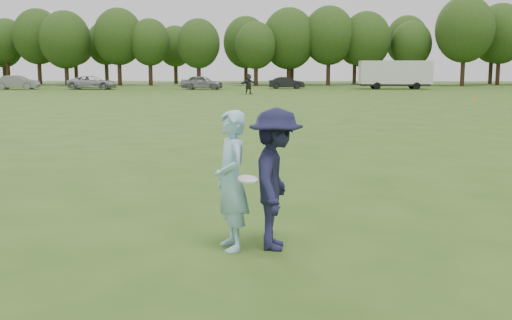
# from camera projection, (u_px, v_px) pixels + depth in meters

# --- Properties ---
(ground) EXTENTS (200.00, 200.00, 0.00)m
(ground) POSITION_uv_depth(u_px,v_px,m) (193.00, 246.00, 8.49)
(ground) COLOR #2E5016
(ground) RESTS_ON ground
(thrower) EXTENTS (0.69, 0.83, 1.94)m
(thrower) POSITION_uv_depth(u_px,v_px,m) (231.00, 181.00, 8.25)
(thrower) COLOR #98D1EC
(thrower) RESTS_ON ground
(defender) EXTENTS (0.83, 1.33, 1.97)m
(defender) POSITION_uv_depth(u_px,v_px,m) (276.00, 179.00, 8.27)
(defender) COLOR #1B1B3B
(defender) RESTS_ON ground
(player_far_d) EXTENTS (1.81, 1.33, 1.89)m
(player_far_d) POSITION_uv_depth(u_px,v_px,m) (249.00, 84.00, 55.22)
(player_far_d) COLOR #282828
(player_far_d) RESTS_ON ground
(car_b) EXTENTS (4.87, 1.96, 1.57)m
(car_b) POSITION_uv_depth(u_px,v_px,m) (17.00, 82.00, 67.10)
(car_b) COLOR slate
(car_b) RESTS_ON ground
(car_c) EXTENTS (5.45, 2.57, 1.51)m
(car_c) POSITION_uv_depth(u_px,v_px,m) (93.00, 83.00, 67.11)
(car_c) COLOR #A6A7AB
(car_c) RESTS_ON ground
(car_e) EXTENTS (4.82, 2.37, 1.58)m
(car_e) POSITION_uv_depth(u_px,v_px,m) (202.00, 82.00, 66.66)
(car_e) COLOR gray
(car_e) RESTS_ON ground
(car_f) EXTENTS (4.26, 1.94, 1.35)m
(car_f) POSITION_uv_depth(u_px,v_px,m) (286.00, 83.00, 68.98)
(car_f) COLOR black
(car_f) RESTS_ON ground
(field_cone) EXTENTS (0.28, 0.28, 0.30)m
(field_cone) POSITION_uv_depth(u_px,v_px,m) (475.00, 98.00, 46.10)
(field_cone) COLOR orange
(field_cone) RESTS_ON ground
(disc_in_play) EXTENTS (0.31, 0.31, 0.09)m
(disc_in_play) POSITION_uv_depth(u_px,v_px,m) (248.00, 179.00, 7.98)
(disc_in_play) COLOR white
(disc_in_play) RESTS_ON ground
(cargo_trailer) EXTENTS (9.00, 2.75, 3.20)m
(cargo_trailer) POSITION_uv_depth(u_px,v_px,m) (395.00, 73.00, 67.82)
(cargo_trailer) COLOR silver
(cargo_trailer) RESTS_ON ground
(treeline) EXTENTS (130.35, 18.39, 11.74)m
(treeline) POSITION_uv_depth(u_px,v_px,m) (289.00, 40.00, 83.36)
(treeline) COLOR #332114
(treeline) RESTS_ON ground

